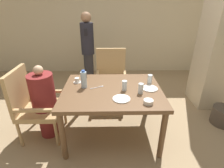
# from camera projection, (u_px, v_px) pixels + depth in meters

# --- Properties ---
(ground_plane) EXTENTS (16.00, 16.00, 0.00)m
(ground_plane) POSITION_uv_depth(u_px,v_px,m) (112.00, 132.00, 2.61)
(ground_plane) COLOR #9E8460
(wall_back) EXTENTS (8.00, 0.06, 2.80)m
(wall_back) POSITION_uv_depth(u_px,v_px,m) (110.00, 18.00, 4.34)
(wall_back) COLOR beige
(wall_back) RESTS_ON ground_plane
(dining_table) EXTENTS (1.29, 1.02, 0.73)m
(dining_table) POSITION_uv_depth(u_px,v_px,m) (112.00, 95.00, 2.33)
(dining_table) COLOR brown
(dining_table) RESTS_ON ground_plane
(chair_left_side) EXTENTS (0.54, 0.54, 1.00)m
(chair_left_side) POSITION_uv_depth(u_px,v_px,m) (33.00, 103.00, 2.36)
(chair_left_side) COLOR tan
(chair_left_side) RESTS_ON ground_plane
(diner_in_left_chair) EXTENTS (0.32, 0.32, 1.06)m
(diner_in_left_chair) POSITION_uv_depth(u_px,v_px,m) (44.00, 102.00, 2.36)
(diner_in_left_chair) COLOR maroon
(diner_in_left_chair) RESTS_ON ground_plane
(chair_far_side) EXTENTS (0.54, 0.54, 1.00)m
(chair_far_side) POSITION_uv_depth(u_px,v_px,m) (111.00, 76.00, 3.22)
(chair_far_side) COLOR tan
(chair_far_side) RESTS_ON ground_plane
(standing_host) EXTENTS (0.27, 0.31, 1.59)m
(standing_host) POSITION_uv_depth(u_px,v_px,m) (88.00, 49.00, 3.71)
(standing_host) COLOR #2D2D33
(standing_host) RESTS_ON ground_plane
(plate_main_left) EXTENTS (0.21, 0.21, 0.01)m
(plate_main_left) POSITION_uv_depth(u_px,v_px,m) (150.00, 89.00, 2.29)
(plate_main_left) COLOR white
(plate_main_left) RESTS_ON dining_table
(plate_main_right) EXTENTS (0.21, 0.21, 0.01)m
(plate_main_right) POSITION_uv_depth(u_px,v_px,m) (121.00, 99.00, 2.06)
(plate_main_right) COLOR white
(plate_main_right) RESTS_ON dining_table
(teacup_with_saucer) EXTENTS (0.11, 0.11, 0.07)m
(teacup_with_saucer) POSITION_uv_depth(u_px,v_px,m) (77.00, 80.00, 2.47)
(teacup_with_saucer) COLOR white
(teacup_with_saucer) RESTS_ON dining_table
(bowl_small) EXTENTS (0.11, 0.11, 0.05)m
(bowl_small) POSITION_uv_depth(u_px,v_px,m) (148.00, 102.00, 1.96)
(bowl_small) COLOR white
(bowl_small) RESTS_ON dining_table
(water_bottle) EXTENTS (0.08, 0.08, 0.24)m
(water_bottle) POSITION_uv_depth(u_px,v_px,m) (84.00, 79.00, 2.30)
(water_bottle) COLOR silver
(water_bottle) RESTS_ON dining_table
(glass_tall_near) EXTENTS (0.06, 0.06, 0.13)m
(glass_tall_near) POSITION_uv_depth(u_px,v_px,m) (150.00, 79.00, 2.42)
(glass_tall_near) COLOR silver
(glass_tall_near) RESTS_ON dining_table
(glass_tall_mid) EXTENTS (0.06, 0.06, 0.13)m
(glass_tall_mid) POSITION_uv_depth(u_px,v_px,m) (141.00, 88.00, 2.16)
(glass_tall_mid) COLOR silver
(glass_tall_mid) RESTS_ON dining_table
(glass_tall_far) EXTENTS (0.06, 0.06, 0.13)m
(glass_tall_far) POSITION_uv_depth(u_px,v_px,m) (124.00, 86.00, 2.24)
(glass_tall_far) COLOR silver
(glass_tall_far) RESTS_ON dining_table
(salt_shaker) EXTENTS (0.03, 0.03, 0.07)m
(salt_shaker) POSITION_uv_depth(u_px,v_px,m) (83.00, 76.00, 2.61)
(salt_shaker) COLOR white
(salt_shaker) RESTS_ON dining_table
(pepper_shaker) EXTENTS (0.03, 0.03, 0.06)m
(pepper_shaker) POSITION_uv_depth(u_px,v_px,m) (86.00, 76.00, 2.61)
(pepper_shaker) COLOR #4C3D2D
(pepper_shaker) RESTS_ON dining_table
(fork_beside_plate) EXTENTS (0.18, 0.10, 0.00)m
(fork_beside_plate) POSITION_uv_depth(u_px,v_px,m) (98.00, 87.00, 2.34)
(fork_beside_plate) COLOR silver
(fork_beside_plate) RESTS_ON dining_table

